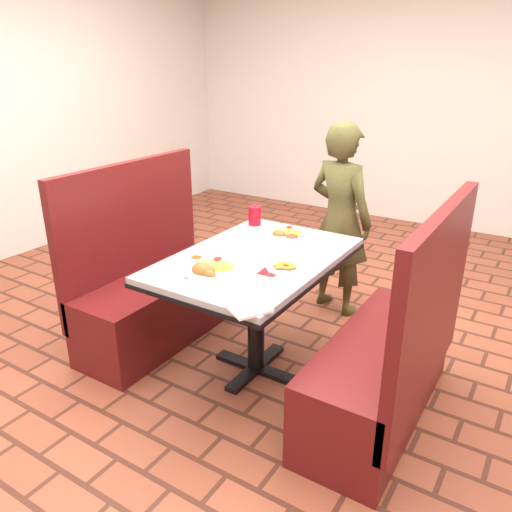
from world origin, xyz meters
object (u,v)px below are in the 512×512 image
(far_dinner_plate, at_px, (287,232))
(plantain_plate, at_px, (284,267))
(near_dinner_plate, at_px, (211,266))
(booth_bench_right, at_px, (388,363))
(dining_table, at_px, (256,272))
(booth_bench_left, at_px, (155,291))
(red_tumbler, at_px, (255,216))
(diner_person, at_px, (340,220))

(far_dinner_plate, relative_size, plantain_plate, 1.40)
(far_dinner_plate, distance_m, plantain_plate, 0.53)
(near_dinner_plate, bearing_deg, far_dinner_plate, 85.06)
(booth_bench_right, height_order, near_dinner_plate, booth_bench_right)
(near_dinner_plate, relative_size, far_dinner_plate, 1.13)
(dining_table, relative_size, booth_bench_left, 1.01)
(far_dinner_plate, distance_m, red_tumbler, 0.31)
(plantain_plate, bearing_deg, red_tumbler, 134.08)
(booth_bench_right, distance_m, plantain_plate, 0.72)
(plantain_plate, bearing_deg, booth_bench_left, 175.60)
(booth_bench_left, height_order, booth_bench_right, same)
(near_dinner_plate, height_order, plantain_plate, near_dinner_plate)
(dining_table, distance_m, booth_bench_right, 0.86)
(booth_bench_left, bearing_deg, red_tumbler, 44.31)
(booth_bench_right, bearing_deg, dining_table, 180.00)
(dining_table, relative_size, red_tumbler, 9.82)
(diner_person, distance_m, plantain_plate, 1.12)
(far_dinner_plate, height_order, red_tumbler, red_tumbler)
(dining_table, xyz_separation_m, plantain_plate, (0.23, -0.08, 0.11))
(booth_bench_left, height_order, plantain_plate, booth_bench_left)
(far_dinner_plate, height_order, plantain_plate, far_dinner_plate)
(plantain_plate, height_order, red_tumbler, red_tumbler)
(plantain_plate, xyz_separation_m, red_tumbler, (-0.54, 0.55, 0.05))
(dining_table, xyz_separation_m, red_tumbler, (-0.31, 0.48, 0.16))
(far_dinner_plate, bearing_deg, diner_person, 82.49)
(booth_bench_right, bearing_deg, diner_person, 125.48)
(dining_table, height_order, plantain_plate, plantain_plate)
(dining_table, relative_size, near_dinner_plate, 4.03)
(booth_bench_left, height_order, red_tumbler, booth_bench_left)
(diner_person, bearing_deg, booth_bench_right, 139.47)
(booth_bench_left, relative_size, booth_bench_right, 1.00)
(red_tumbler, bearing_deg, near_dinner_plate, -73.57)
(near_dinner_plate, bearing_deg, plantain_plate, 37.03)
(booth_bench_right, bearing_deg, red_tumbler, 156.80)
(dining_table, height_order, far_dinner_plate, far_dinner_plate)
(plantain_plate, bearing_deg, far_dinner_plate, 117.42)
(dining_table, height_order, booth_bench_right, booth_bench_right)
(plantain_plate, bearing_deg, dining_table, 160.76)
(red_tumbler, bearing_deg, far_dinner_plate, -15.80)
(booth_bench_right, height_order, diner_person, diner_person)
(plantain_plate, bearing_deg, near_dinner_plate, -142.97)
(booth_bench_right, distance_m, near_dinner_plate, 1.04)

